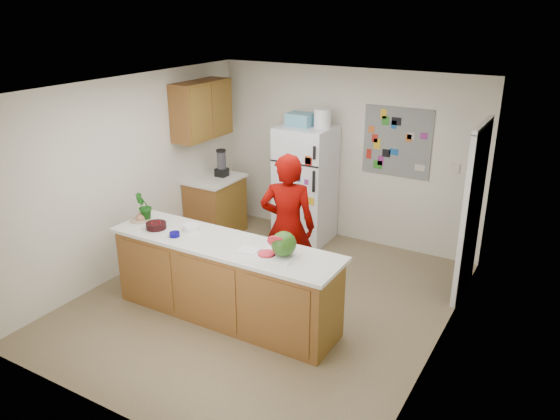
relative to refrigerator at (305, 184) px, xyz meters
The scene contains 26 objects.
floor 2.12m from the refrigerator, 76.54° to the right, with size 4.00×4.50×0.02m, color brown.
wall_back 0.71m from the refrigerator, 40.18° to the left, with size 4.00×0.02×2.50m, color beige.
wall_left 2.48m from the refrigerator, 129.69° to the right, with size 0.02×4.50×2.50m, color beige.
wall_right 3.12m from the refrigerator, 37.39° to the right, with size 0.02×4.50×2.50m, color beige.
ceiling 2.55m from the refrigerator, 76.54° to the right, with size 4.00×4.50×0.02m, color white.
doorway 2.48m from the refrigerator, 10.01° to the right, with size 0.03×0.85×2.04m, color black.
peninsula_base 2.43m from the refrigerator, 84.00° to the right, with size 2.60×0.62×0.88m, color brown.
peninsula_top 2.39m from the refrigerator, 84.00° to the right, with size 2.68×0.70×0.04m, color silver.
side_counter_base 1.41m from the refrigerator, 156.86° to the right, with size 0.60×0.80×0.86m, color brown.
side_counter_top 1.35m from the refrigerator, 156.86° to the right, with size 0.64×0.84×0.04m, color silver.
upper_cabinets 1.82m from the refrigerator, 157.05° to the right, with size 0.35×1.00×0.80m, color brown.
refrigerator is the anchor object (origin of this frame).
fridge_top_bin 0.95m from the refrigerator, behind, with size 0.35×0.28×0.18m, color #5999B2.
photo_collage 1.43m from the refrigerator, 16.61° to the left, with size 0.95×0.01×0.95m, color slate.
person 1.71m from the refrigerator, 69.40° to the right, with size 0.64×0.42×1.77m, color #640200.
blender_appliance 1.28m from the refrigerator, 161.06° to the right, with size 0.13×0.13×0.38m, color black.
cutting_board 2.56m from the refrigerator, 68.80° to the right, with size 0.40×0.30×0.01m, color white.
watermelon 2.57m from the refrigerator, 67.38° to the right, with size 0.26×0.26×0.26m, color #225218.
watermelon_slice 2.57m from the refrigerator, 71.26° to the right, with size 0.17×0.17×0.02m, color red.
cherry_bowl 2.54m from the refrigerator, 104.36° to the right, with size 0.23×0.23×0.07m, color black.
white_bowl 2.30m from the refrigerator, 96.40° to the right, with size 0.19×0.19×0.06m, color silver.
cobalt_bowl 2.55m from the refrigerator, 96.77° to the right, with size 0.12×0.12×0.05m, color #07025F.
plate 2.55m from the refrigerator, 111.90° to the right, with size 0.25×0.25×0.02m, color beige.
paper_towel 2.51m from the refrigerator, 75.80° to the right, with size 0.20×0.18×0.02m, color white.
keys 2.65m from the refrigerator, 69.59° to the right, with size 0.08×0.04×0.01m, color gray.
potted_plant 2.52m from the refrigerator, 111.54° to the right, with size 0.19×0.15×0.34m, color #163C11.
Camera 1 is at (3.00, -4.81, 3.33)m, focal length 35.00 mm.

